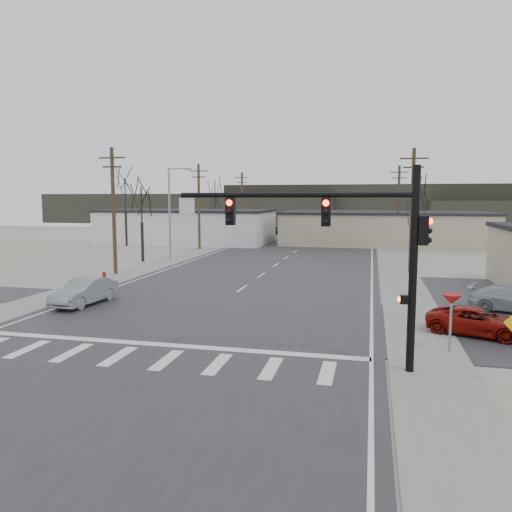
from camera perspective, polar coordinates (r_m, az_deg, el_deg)
The scene contains 27 objects.
ground at distance 26.04m, azimuth -6.11°, elevation -6.91°, with size 140.00×140.00×0.00m, color beige.
main_road at distance 40.24m, azimuth 0.91°, elevation -2.01°, with size 18.00×110.00×0.05m, color #28282B.
cross_road at distance 26.04m, azimuth -6.11°, elevation -6.87°, with size 90.00×10.00×0.04m, color #28282B.
sidewalk_left at distance 48.20m, azimuth -10.22°, elevation -0.66°, with size 3.00×90.00×0.06m, color gray.
sidewalk_right at distance 44.37m, azimuth 15.83°, elevation -1.44°, with size 3.00×90.00×0.06m, color gray.
traffic_signal_mast at distance 17.75m, azimuth 11.49°, elevation 1.92°, with size 8.95×0.43×7.20m.
fire_hydrant at distance 37.33m, azimuth -16.96°, elevation -2.32°, with size 0.24×0.24×0.87m.
yield_sign at distance 21.02m, azimuth 21.45°, elevation -4.86°, with size 0.80×0.80×2.35m.
building_left_far at distance 68.49m, azimuth -7.81°, elevation 3.40°, with size 22.30×12.30×4.50m.
building_right_far at distance 68.03m, azimuth 14.44°, elevation 3.14°, with size 26.30×14.30×4.30m.
upole_left_b at distance 41.03m, azimuth -15.97°, elevation 5.20°, with size 2.20×0.30×10.00m.
upole_left_c at distance 59.32m, azimuth -6.54°, elevation 5.79°, with size 2.20×0.30×10.00m.
upole_left_d at distance 78.45m, azimuth -1.61°, elevation 6.04°, with size 2.20×0.30×10.00m.
upole_right_a at distance 42.02m, azimuth 17.41°, elevation 5.18°, with size 2.20×0.30×10.00m.
upole_right_b at distance 63.97m, azimuth 15.95°, elevation 5.64°, with size 2.20×0.30×10.00m.
streetlight_main at distance 49.75m, azimuth -9.65°, elevation 5.42°, with size 2.40×0.25×9.00m.
tree_left_near at distance 48.83m, azimuth -12.95°, elevation 5.49°, with size 3.30×3.30×7.35m.
tree_right_mid at distance 50.06m, azimuth 17.91°, elevation 6.16°, with size 3.74×3.74×8.33m.
tree_left_far at distance 73.38m, azimuth -4.71°, elevation 6.80°, with size 3.96×3.96×8.82m.
tree_right_far at distance 76.18m, azimuth 18.16°, elevation 5.96°, with size 3.52×3.52×7.84m.
tree_left_mid at distance 65.37m, azimuth -14.71°, elevation 6.62°, with size 3.96×3.96×8.82m.
hill_left at distance 123.77m, azimuth -7.48°, elevation 5.42°, with size 70.00×18.00×7.00m, color #333026.
hill_center at distance 120.08m, azimuth 16.31°, elevation 5.65°, with size 80.00×18.00×9.00m, color #333026.
sedan_crossing at distance 30.13m, azimuth -19.02°, elevation -3.85°, with size 1.57×4.51×1.49m, color gray.
car_far_a at distance 74.70m, azimuth 6.10°, elevation 2.58°, with size 2.12×5.22×1.51m, color black.
car_far_b at distance 84.91m, azimuth 2.67°, elevation 3.05°, with size 1.62×4.03×1.37m, color black.
car_parked_red at distance 24.39m, azimuth 24.06°, elevation -6.87°, with size 2.00×4.34×1.21m, color maroon.
Camera 1 is at (8.37, -23.89, 6.11)m, focal length 35.00 mm.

